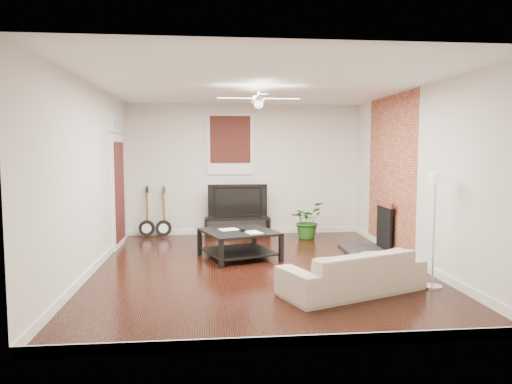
# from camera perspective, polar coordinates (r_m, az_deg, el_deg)

# --- Properties ---
(room) EXTENTS (5.01, 6.01, 2.81)m
(room) POSITION_cam_1_polar(r_m,az_deg,el_deg) (7.20, 0.31, 1.70)
(room) COLOR black
(room) RESTS_ON ground
(brick_accent) EXTENTS (0.02, 2.20, 2.80)m
(brick_accent) POSITION_cam_1_polar(r_m,az_deg,el_deg) (8.78, 16.00, 2.12)
(brick_accent) COLOR brown
(brick_accent) RESTS_ON floor
(fireplace) EXTENTS (0.80, 1.10, 0.92)m
(fireplace) POSITION_cam_1_polar(r_m,az_deg,el_deg) (8.77, 14.09, -4.01)
(fireplace) COLOR black
(fireplace) RESTS_ON floor
(window_back) EXTENTS (1.00, 0.06, 1.30)m
(window_back) POSITION_cam_1_polar(r_m,az_deg,el_deg) (10.13, -3.14, 5.81)
(window_back) COLOR #34150E
(window_back) RESTS_ON wall_back
(door_left) EXTENTS (0.08, 1.00, 2.50)m
(door_left) POSITION_cam_1_polar(r_m,az_deg,el_deg) (9.23, -16.35, 1.32)
(door_left) COLOR white
(door_left) RESTS_ON wall_left
(tv_stand) EXTENTS (1.39, 0.37, 0.39)m
(tv_stand) POSITION_cam_1_polar(r_m,az_deg,el_deg) (10.08, -2.27, -4.21)
(tv_stand) COLOR black
(tv_stand) RESTS_ON floor
(tv) EXTENTS (1.25, 0.16, 0.72)m
(tv) POSITION_cam_1_polar(r_m,az_deg,el_deg) (10.02, -2.29, -1.06)
(tv) COLOR black
(tv) RESTS_ON tv_stand
(coffee_table) EXTENTS (1.43, 1.43, 0.47)m
(coffee_table) POSITION_cam_1_polar(r_m,az_deg,el_deg) (8.02, -2.07, -6.35)
(coffee_table) COLOR black
(coffee_table) RESTS_ON floor
(sofa) EXTENTS (2.04, 1.39, 0.55)m
(sofa) POSITION_cam_1_polar(r_m,az_deg,el_deg) (6.24, 11.59, -9.40)
(sofa) COLOR tan
(sofa) RESTS_ON floor
(floor_lamp) EXTENTS (0.33, 0.33, 1.55)m
(floor_lamp) POSITION_cam_1_polar(r_m,az_deg,el_deg) (6.65, 20.80, -4.35)
(floor_lamp) COLOR silver
(floor_lamp) RESTS_ON floor
(potted_plant) EXTENTS (0.90, 0.91, 0.76)m
(potted_plant) POSITION_cam_1_polar(r_m,az_deg,el_deg) (9.77, 6.19, -3.42)
(potted_plant) COLOR #225C1A
(potted_plant) RESTS_ON floor
(guitar_left) EXTENTS (0.37, 0.29, 1.08)m
(guitar_left) POSITION_cam_1_polar(r_m,az_deg,el_deg) (10.07, -13.15, -2.36)
(guitar_left) COLOR black
(guitar_left) RESTS_ON floor
(guitar_right) EXTENTS (0.38, 0.31, 1.08)m
(guitar_right) POSITION_cam_1_polar(r_m,az_deg,el_deg) (10.00, -11.18, -2.38)
(guitar_right) COLOR black
(guitar_right) RESTS_ON floor
(ceiling_fan) EXTENTS (1.24, 1.24, 0.32)m
(ceiling_fan) POSITION_cam_1_polar(r_m,az_deg,el_deg) (7.23, 0.32, 11.24)
(ceiling_fan) COLOR white
(ceiling_fan) RESTS_ON ceiling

